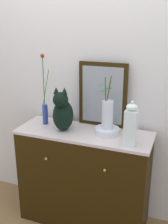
{
  "coord_description": "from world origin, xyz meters",
  "views": [
    {
      "loc": [
        0.79,
        -2.05,
        1.85
      ],
      "look_at": [
        0.0,
        0.0,
        1.1
      ],
      "focal_mm": 44.0,
      "sensor_mm": 36.0,
      "label": 1
    }
  ],
  "objects": [
    {
      "name": "vase_glass_clear",
      "position": [
        0.2,
        0.02,
        1.1
      ],
      "size": [
        0.14,
        0.16,
        0.44
      ],
      "color": "silver",
      "rests_on": "bowl_porcelain"
    },
    {
      "name": "wall_back",
      "position": [
        0.0,
        0.29,
        1.3
      ],
      "size": [
        4.4,
        0.08,
        2.6
      ],
      "primitive_type": "cube",
      "color": "silver",
      "rests_on": "ground_plane"
    },
    {
      "name": "sideboard",
      "position": [
        0.0,
        -0.0,
        0.46
      ],
      "size": [
        1.19,
        0.45,
        0.92
      ],
      "color": "black",
      "rests_on": "ground_plane"
    },
    {
      "name": "cat_sitting",
      "position": [
        -0.18,
        -0.03,
        1.09
      ],
      "size": [
        0.2,
        0.38,
        0.4
      ],
      "color": "black",
      "rests_on": "sideboard"
    },
    {
      "name": "mirror_leaning",
      "position": [
        0.1,
        0.2,
        1.21
      ],
      "size": [
        0.44,
        0.03,
        0.58
      ],
      "color": "black",
      "rests_on": "sideboard"
    },
    {
      "name": "vase_slim_green",
      "position": [
        -0.4,
        0.05,
        1.08
      ],
      "size": [
        0.08,
        0.05,
        0.65
      ],
      "color": "#2A4095",
      "rests_on": "sideboard"
    },
    {
      "name": "jar_lidded_porcelain",
      "position": [
        0.43,
        -0.11,
        1.08
      ],
      "size": [
        0.1,
        0.1,
        0.36
      ],
      "color": "white",
      "rests_on": "sideboard"
    },
    {
      "name": "bowl_porcelain",
      "position": [
        0.2,
        0.02,
        0.95
      ],
      "size": [
        0.21,
        0.21,
        0.05
      ],
      "primitive_type": "cylinder",
      "color": "white",
      "rests_on": "sideboard"
    },
    {
      "name": "ground_plane",
      "position": [
        0.0,
        0.0,
        0.0
      ],
      "size": [
        6.0,
        6.0,
        0.0
      ],
      "primitive_type": "plane",
      "color": "olive"
    }
  ]
}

